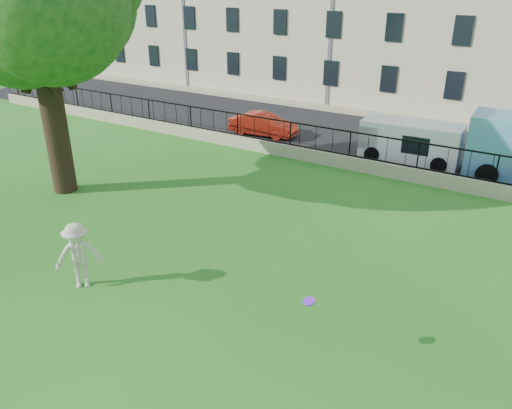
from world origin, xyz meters
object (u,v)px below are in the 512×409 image
Objects in this scene: frisbee at (309,301)px; red_sedan at (263,125)px; man at (78,256)px; white_van at (411,142)px.

red_sedan is (-9.96, 14.34, -0.83)m from frisbee.
man is 0.52× the size of red_sedan.
man is 15.56m from red_sedan.
frisbee is 17.48m from red_sedan.
man is at bearing -173.34° from red_sedan.
white_van is (4.50, 15.17, -0.03)m from man.
frisbee is 14.48m from white_van.
frisbee is at bearing -151.40° from red_sedan.
frisbee is at bearing -84.83° from white_van.
man reaches higher than white_van.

